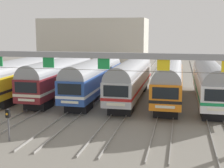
# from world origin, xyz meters

# --- Properties ---
(ground_plane) EXTENTS (160.00, 160.00, 0.00)m
(ground_plane) POSITION_xyz_m (0.00, 0.00, 0.00)
(ground_plane) COLOR gray
(track_bed) EXTENTS (23.49, 70.00, 0.15)m
(track_bed) POSITION_xyz_m (-0.00, 17.00, 0.07)
(track_bed) COLOR gray
(track_bed) RESTS_ON ground
(commuter_train_yellow) EXTENTS (2.88, 18.06, 5.05)m
(commuter_train_yellow) POSITION_xyz_m (-10.99, -0.00, 2.69)
(commuter_train_yellow) COLOR gold
(commuter_train_yellow) RESTS_ON ground
(commuter_train_maroon) EXTENTS (2.88, 18.06, 4.77)m
(commuter_train_maroon) POSITION_xyz_m (-6.60, -0.01, 2.69)
(commuter_train_maroon) COLOR maroon
(commuter_train_maroon) RESTS_ON ground
(commuter_train_blue) EXTENTS (2.88, 18.06, 4.77)m
(commuter_train_blue) POSITION_xyz_m (-2.20, -0.01, 2.69)
(commuter_train_blue) COLOR #284C9E
(commuter_train_blue) RESTS_ON ground
(commuter_train_stainless) EXTENTS (2.88, 18.06, 5.05)m
(commuter_train_stainless) POSITION_xyz_m (2.20, -0.00, 2.69)
(commuter_train_stainless) COLOR #B2B5BA
(commuter_train_stainless) RESTS_ON ground
(commuter_train_orange) EXTENTS (2.88, 18.06, 4.77)m
(commuter_train_orange) POSITION_xyz_m (6.60, -0.01, 2.69)
(commuter_train_orange) COLOR orange
(commuter_train_orange) RESTS_ON ground
(commuter_train_white) EXTENTS (2.88, 18.06, 5.05)m
(commuter_train_white) POSITION_xyz_m (10.99, -0.00, 2.69)
(commuter_train_white) COLOR white
(commuter_train_white) RESTS_ON ground
(catenary_gantry) EXTENTS (27.23, 0.44, 6.97)m
(catenary_gantry) POSITION_xyz_m (0.00, -13.50, 5.38)
(catenary_gantry) COLOR gray
(catenary_gantry) RESTS_ON ground
(yard_signal_mast) EXTENTS (0.28, 0.35, 2.44)m
(yard_signal_mast) POSITION_xyz_m (-4.40, -16.04, 1.72)
(yard_signal_mast) COLOR #59595E
(yard_signal_mast) RESTS_ON ground
(maintenance_building) EXTENTS (24.82, 10.00, 10.80)m
(maintenance_building) POSITION_xyz_m (-12.46, 36.53, 5.40)
(maintenance_building) COLOR beige
(maintenance_building) RESTS_ON ground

